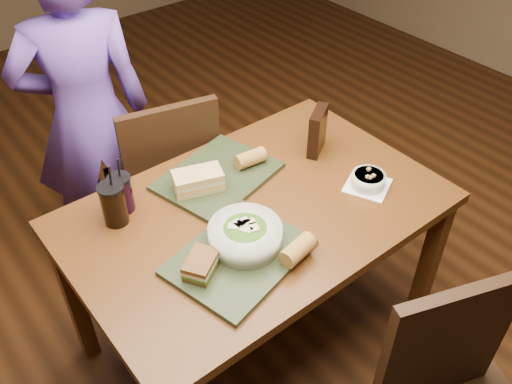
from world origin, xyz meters
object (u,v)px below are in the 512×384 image
dining_table (256,226)px  tray_far (218,176)px  baguette_near (298,250)px  baguette_far (250,158)px  sandwich_near (201,265)px  diner (88,118)px  chip_bag (318,131)px  sandwich_far (198,180)px  cup_berry (122,193)px  soup_bowl (368,180)px  cup_cola (114,204)px  salad_bowl (245,234)px  tray_near (239,257)px  chair_far (165,180)px

dining_table → tray_far: size_ratio=3.10×
baguette_near → baguette_far: baguette_near is taller
tray_far → baguette_near: bearing=-95.4°
sandwich_near → diner: bearing=83.9°
chip_bag → sandwich_far: bearing=139.2°
cup_berry → chip_bag: (0.76, -0.16, 0.02)m
soup_bowl → baguette_far: (-0.27, 0.35, 0.02)m
sandwich_near → sandwich_far: size_ratio=0.72×
soup_bowl → chip_bag: bearing=88.6°
cup_berry → chip_bag: 0.78m
cup_cola → chip_bag: 0.82m
salad_bowl → soup_bowl: size_ratio=1.18×
cup_cola → baguette_far: bearing=-5.4°
dining_table → tray_far: tray_far is taller
soup_bowl → diner: bearing=120.2°
baguette_near → baguette_far: bearing=68.9°
dining_table → tray_near: (-0.19, -0.16, 0.10)m
baguette_far → chip_bag: 0.29m
tray_far → dining_table: bearing=-87.5°
tray_near → tray_far: 0.42m
chip_bag → cup_cola: bearing=139.3°
salad_bowl → cup_berry: size_ratio=1.09×
chair_far → chip_bag: bearing=-47.1°
tray_near → cup_cola: bearing=118.9°
diner → chip_bag: (0.61, -0.76, 0.08)m
chair_far → dining_table: bearing=-86.1°
soup_bowl → cup_cola: bearing=153.5°
baguette_near → cup_berry: (-0.31, 0.56, 0.02)m
baguette_near → cup_cola: size_ratio=0.51×
baguette_far → chip_bag: (0.28, -0.07, 0.04)m
diner → sandwich_near: (-0.11, -1.02, 0.03)m
baguette_far → baguette_near: bearing=-111.1°
salad_bowl → cup_berry: 0.46m
dining_table → tray_near: tray_near is taller
soup_bowl → baguette_far: 0.44m
soup_bowl → chip_bag: chip_bag is taller
dining_table → chair_far: (-0.04, 0.59, -0.14)m
soup_bowl → sandwich_far: sandwich_far is taller
chair_far → cup_cola: 0.60m
tray_near → baguette_near: (0.14, -0.12, 0.04)m
chip_bag → chair_far: bearing=100.6°
chair_far → chip_bag: (0.44, -0.47, 0.32)m
chair_far → baguette_near: 0.91m
sandwich_far → baguette_near: 0.47m
tray_far → cup_cola: bearing=176.8°
tray_far → sandwich_near: sandwich_near is taller
tray_far → sandwich_far: sandwich_far is taller
dining_table → tray_near: size_ratio=3.10×
tray_far → chip_bag: chip_bag is taller
sandwich_near → baguette_near: (0.27, -0.14, 0.00)m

